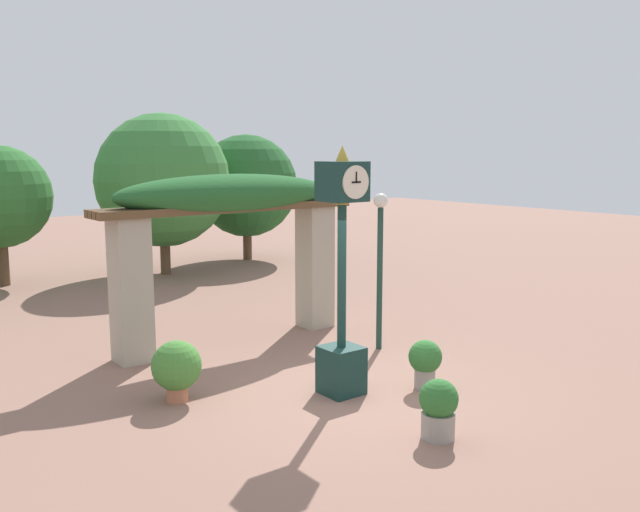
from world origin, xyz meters
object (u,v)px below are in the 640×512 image
at_px(potted_plant_near_left, 438,408).
at_px(lamp_post, 380,249).
at_px(pedestal_clock, 342,281).
at_px(potted_plant_far_left, 177,367).
at_px(potted_plant_near_right, 425,361).

distance_m(potted_plant_near_left, lamp_post, 4.04).
height_order(pedestal_clock, potted_plant_near_left, pedestal_clock).
bearing_deg(potted_plant_near_left, pedestal_clock, 88.32).
bearing_deg(potted_plant_far_left, lamp_post, 2.50).
relative_size(potted_plant_near_right, potted_plant_far_left, 0.85).
bearing_deg(potted_plant_near_right, potted_plant_near_left, -131.04).
distance_m(pedestal_clock, potted_plant_far_left, 2.58).
xyz_separation_m(potted_plant_near_left, lamp_post, (1.99, 3.23, 1.39)).
relative_size(potted_plant_far_left, lamp_post, 0.31).
bearing_deg(potted_plant_near_left, lamp_post, 58.34).
bearing_deg(potted_plant_far_left, potted_plant_near_left, -57.51).
height_order(potted_plant_near_left, potted_plant_far_left, potted_plant_far_left).
bearing_deg(potted_plant_near_left, potted_plant_near_right, 48.96).
xyz_separation_m(pedestal_clock, potted_plant_near_left, (-0.06, -1.91, -1.25)).
xyz_separation_m(potted_plant_near_left, potted_plant_far_left, (-1.95, 3.06, 0.10)).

